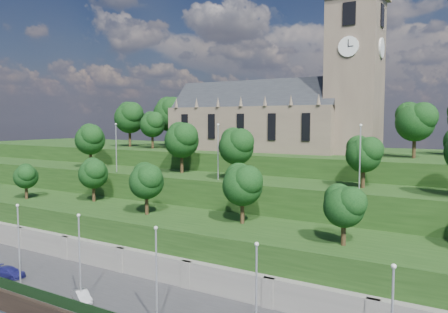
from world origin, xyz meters
The scene contains 14 objects.
promenade centered at (0.00, 6.00, 1.00)m, with size 160.00×12.00×2.00m, color #2D2D30.
fence centered at (0.00, 0.60, 2.60)m, with size 160.00×0.10×1.20m, color black.
retaining_wall centered at (0.00, 11.97, 2.50)m, with size 160.00×2.10×5.00m.
embankment_lower centered at (0.00, 18.00, 4.00)m, with size 160.00×12.00×8.00m, color #193712.
embankment_upper centered at (0.00, 29.00, 6.00)m, with size 160.00×10.00×12.00m, color #193712.
hilltop centered at (0.00, 50.00, 7.50)m, with size 160.00×32.00×15.00m, color #193712.
church centered at (0.79, 45.98, 22.52)m, with size 38.60×12.35×27.60m.
trees_lower centered at (2.18, 18.22, 12.55)m, with size 68.31×8.34×7.36m.
trees_upper centered at (1.58, 28.21, 17.35)m, with size 65.88×8.51×8.35m.
trees_hilltop centered at (-3.52, 45.15, 21.31)m, with size 74.50×15.54×10.77m.
lamp_posts_promenade centered at (-2.00, 2.50, 7.22)m, with size 60.36×0.36×9.19m.
lamp_posts_upper centered at (0.00, 26.00, 16.67)m, with size 40.36×0.36×8.12m.
car_middle centered at (-2.01, 2.66, 2.56)m, with size 1.19×3.43×1.13m, color #98999C.
car_right centered at (-15.00, 3.14, 2.60)m, with size 1.69×4.15×1.20m, color navy.
Camera 1 is at (32.76, -27.05, 20.49)m, focal length 35.00 mm.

